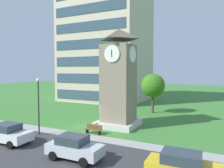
# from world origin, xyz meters

# --- Properties ---
(ground_plane) EXTENTS (160.00, 160.00, 0.00)m
(ground_plane) POSITION_xyz_m (0.00, 0.00, 0.00)
(ground_plane) COLOR #3D7A33
(street_asphalt) EXTENTS (120.00, 7.20, 0.01)m
(street_asphalt) POSITION_xyz_m (0.00, -6.94, 0.00)
(street_asphalt) COLOR #38383A
(street_asphalt) RESTS_ON ground
(kerb_strip) EXTENTS (120.00, 1.60, 0.01)m
(kerb_strip) POSITION_xyz_m (0.00, -2.54, 0.00)
(kerb_strip) COLOR #9E9E99
(kerb_strip) RESTS_ON ground
(office_building) EXTENTS (16.31, 14.66, 22.40)m
(office_building) POSITION_xyz_m (-9.06, 21.74, 11.20)
(office_building) COLOR beige
(office_building) RESTS_ON ground
(clock_tower) EXTENTS (4.33, 4.33, 10.87)m
(clock_tower) POSITION_xyz_m (2.64, 2.41, 4.87)
(clock_tower) COLOR gray
(clock_tower) RESTS_ON ground
(park_bench) EXTENTS (1.81, 0.53, 0.88)m
(park_bench) POSITION_xyz_m (1.68, -1.42, 0.46)
(park_bench) COLOR brown
(park_bench) RESTS_ON ground
(street_lamp) EXTENTS (0.36, 0.36, 5.52)m
(street_lamp) POSITION_xyz_m (-2.97, -4.04, 3.45)
(street_lamp) COLOR #333338
(street_lamp) RESTS_ON ground
(tree_streetside) EXTENTS (3.49, 3.49, 5.82)m
(tree_streetside) POSITION_xyz_m (4.03, 11.52, 4.05)
(tree_streetside) COLOR #513823
(tree_streetside) RESTS_ON ground
(parked_car_white) EXTENTS (4.15, 2.14, 1.69)m
(parked_car_white) POSITION_xyz_m (-3.44, -7.13, 0.86)
(parked_car_white) COLOR silver
(parked_car_white) RESTS_ON ground
(parked_car_silver) EXTENTS (4.07, 2.01, 1.69)m
(parked_car_silver) POSITION_xyz_m (3.67, -7.30, 0.86)
(parked_car_silver) COLOR silver
(parked_car_silver) RESTS_ON ground
(parked_car_yellow) EXTENTS (4.36, 1.99, 1.69)m
(parked_car_yellow) POSITION_xyz_m (11.11, -7.10, 0.86)
(parked_car_yellow) COLOR gold
(parked_car_yellow) RESTS_ON ground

